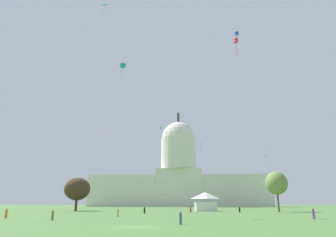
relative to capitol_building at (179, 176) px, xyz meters
The scene contains 24 objects.
ground_plane 181.66m from the capitol_building, 90.31° to the right, with size 800.00×800.00×0.00m, color #4C7538.
capitol_building is the anchor object (origin of this frame).
event_tent 116.39m from the capitol_building, 84.42° to the right, with size 7.41×6.42×5.98m.
tree_east_mid 126.67m from the capitol_building, 75.12° to the right, with size 6.61×6.72×11.83m.
tree_west_near 119.62m from the capitol_building, 105.57° to the right, with size 10.38×10.76×10.87m.
person_black_near_tent 130.85m from the capitol_building, 81.20° to the right, with size 0.65×0.65×1.52m.
person_purple_mid_left 166.11m from the capitol_building, 81.02° to the right, with size 0.44×0.44×1.78m.
person_orange_edge_west 165.39m from the capitol_building, 99.52° to the right, with size 0.57×0.57×1.63m.
person_olive_back_center 170.34m from the capitol_building, 95.36° to the right, with size 0.43×0.43×1.58m.
person_tan_mid_center 157.88m from the capitol_building, 93.04° to the right, with size 0.40×0.40×1.60m.
person_black_edge_east 138.61m from the capitol_building, 92.42° to the right, with size 0.47×0.47×1.66m.
person_maroon_near_tree_east 129.86m from the capitol_building, 87.29° to the right, with size 0.61×0.61×1.54m.
person_denim_aisle_center 178.04m from the capitol_building, 88.67° to the right, with size 0.46×0.46×1.63m.
kite_pink_high 63.27m from the capitol_building, 130.08° to the right, with size 0.91×1.12×0.27m.
kite_violet_mid 72.57m from the capitol_building, 80.12° to the right, with size 1.18×1.04×2.78m.
kite_magenta_low 96.26m from the capitol_building, 94.31° to the right, with size 0.86×1.40×2.73m.
kite_turquoise_mid 153.10m from the capitol_building, 93.60° to the right, with size 1.34×1.35×3.67m.
kite_green_mid 106.54m from the capitol_building, 92.37° to the right, with size 0.88×0.92×0.87m.
kite_gold_low 39.62m from the capitol_building, 104.82° to the right, with size 1.91×1.21×2.77m.
kite_red_high 155.95m from the capitol_building, 83.77° to the right, with size 1.15×1.15×4.39m.
kite_white_low 66.13m from the capitol_building, 63.27° to the right, with size 1.22×0.90×0.13m.
kite_black_mid 102.55m from the capitol_building, 68.65° to the right, with size 0.90×1.49×2.54m.
kite_cyan_high 147.19m from the capitol_building, 97.59° to the right, with size 1.96×1.34×2.34m.
kite_blue_high 145.42m from the capitol_building, 82.09° to the right, with size 1.08×1.13×3.19m.
Camera 1 is at (5.79, -34.74, 2.58)m, focal length 31.59 mm.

